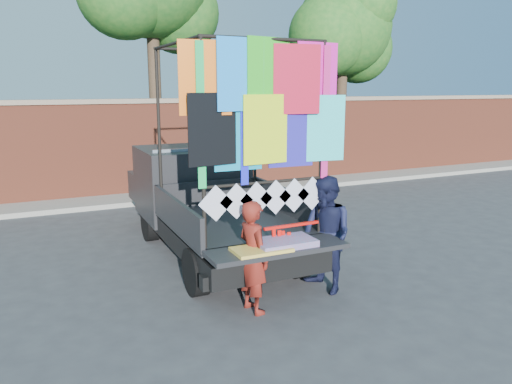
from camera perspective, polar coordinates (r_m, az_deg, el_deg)
name	(u,v)px	position (r m, az deg, el deg)	size (l,w,h in m)	color
ground	(228,287)	(7.58, -3.23, -10.80)	(90.00, 90.00, 0.00)	#38383A
brick_wall	(131,147)	(13.84, -14.07, 4.97)	(30.00, 0.45, 2.61)	brown
curb	(139,199)	(13.37, -13.22, -0.73)	(30.00, 1.20, 0.12)	gray
tree_right	(346,31)	(17.85, 10.19, 17.67)	(4.20, 3.30, 6.62)	#38281C
pickup_truck	(201,198)	(9.34, -6.31, -0.66)	(2.24, 5.63, 3.54)	black
woman	(253,257)	(6.56, -0.31, -7.42)	(0.55, 0.36, 1.50)	maroon
man	(326,235)	(7.24, 7.99, -4.85)	(0.83, 0.64, 1.70)	#151835
streamer_bundle	(286,239)	(6.79, 3.43, -5.33)	(0.84, 0.06, 0.59)	red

